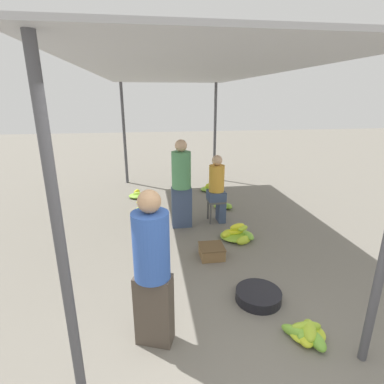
{
  "coord_description": "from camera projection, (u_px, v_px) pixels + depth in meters",
  "views": [
    {
      "loc": [
        -0.66,
        -1.7,
        2.42
      ],
      "look_at": [
        0.0,
        2.76,
        0.98
      ],
      "focal_mm": 28.0,
      "sensor_mm": 36.0,
      "label": 1
    }
  ],
  "objects": [
    {
      "name": "banana_pile_right_3",
      "position": [
        210.0,
        188.0,
        8.0
      ],
      "size": [
        0.53,
        0.54,
        0.22
      ],
      "color": "#B6CD2C",
      "rests_on": "ground"
    },
    {
      "name": "banana_pile_left_1",
      "position": [
        146.0,
        207.0,
        6.55
      ],
      "size": [
        0.52,
        0.45,
        0.27
      ],
      "color": "yellow",
      "rests_on": "ground"
    },
    {
      "name": "vendor_seated",
      "position": [
        217.0,
        187.0,
        5.88
      ],
      "size": [
        0.35,
        0.35,
        1.36
      ],
      "color": "#384766",
      "rests_on": "ground"
    },
    {
      "name": "vendor_foreground",
      "position": [
        152.0,
        269.0,
        2.86
      ],
      "size": [
        0.45,
        0.45,
        1.64
      ],
      "color": "#4C4238",
      "rests_on": "ground"
    },
    {
      "name": "banana_pile_right_1",
      "position": [
        237.0,
        235.0,
        5.29
      ],
      "size": [
        0.63,
        0.63,
        0.28
      ],
      "color": "#77B437",
      "rests_on": "ground"
    },
    {
      "name": "stool",
      "position": [
        216.0,
        204.0,
        5.98
      ],
      "size": [
        0.34,
        0.34,
        0.46
      ],
      "color": "#4C4C4C",
      "rests_on": "ground"
    },
    {
      "name": "basin_black",
      "position": [
        258.0,
        296.0,
        3.71
      ],
      "size": [
        0.56,
        0.56,
        0.13
      ],
      "color": "black",
      "rests_on": "ground"
    },
    {
      "name": "canopy_post_back_right",
      "position": [
        215.0,
        133.0,
        8.75
      ],
      "size": [
        0.08,
        0.08,
        2.79
      ],
      "primitive_type": "cylinder",
      "color": "#4C4C51",
      "rests_on": "ground"
    },
    {
      "name": "canopy_post_front_left",
      "position": [
        61.0,
        249.0,
        2.11
      ],
      "size": [
        0.08,
        0.08,
        2.79
      ],
      "primitive_type": "cylinder",
      "color": "#4C4C51",
      "rests_on": "ground"
    },
    {
      "name": "crate_near",
      "position": [
        212.0,
        251.0,
        4.7
      ],
      "size": [
        0.38,
        0.38,
        0.19
      ],
      "color": "brown",
      "rests_on": "ground"
    },
    {
      "name": "canopy_tarp",
      "position": [
        184.0,
        72.0,
        5.0
      ],
      "size": [
        3.0,
        7.06,
        0.04
      ],
      "primitive_type": "cube",
      "color": "#B2B2B7",
      "rests_on": "canopy_post_front_left"
    },
    {
      "name": "banana_pile_left_0",
      "position": [
        139.0,
        195.0,
        7.48
      ],
      "size": [
        0.51,
        0.48,
        0.19
      ],
      "color": "#ABC92D",
      "rests_on": "ground"
    },
    {
      "name": "shopper_walking_mid",
      "position": [
        181.0,
        183.0,
        5.59
      ],
      "size": [
        0.38,
        0.36,
        1.69
      ],
      "color": "#384766",
      "rests_on": "ground"
    },
    {
      "name": "banana_pile_right_2",
      "position": [
        222.0,
        205.0,
        6.8
      ],
      "size": [
        0.41,
        0.51,
        0.16
      ],
      "color": "#A5C62F",
      "rests_on": "ground"
    },
    {
      "name": "canopy_post_back_left",
      "position": [
        124.0,
        135.0,
        8.39
      ],
      "size": [
        0.08,
        0.08,
        2.79
      ],
      "primitive_type": "cylinder",
      "color": "#4C4C51",
      "rests_on": "ground"
    },
    {
      "name": "banana_pile_right_0",
      "position": [
        307.0,
        333.0,
        3.11
      ],
      "size": [
        0.46,
        0.42,
        0.17
      ],
      "color": "#73B238",
      "rests_on": "ground"
    }
  ]
}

